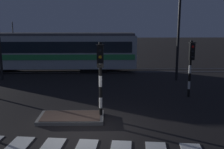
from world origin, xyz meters
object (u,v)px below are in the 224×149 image
traffic_light_median_centre (100,69)px  tram (42,51)px  traffic_light_corner_far_right (191,60)px  street_lamp_trackside_right (180,9)px

traffic_light_median_centre → tram: tram is taller
traffic_light_median_centre → traffic_light_corner_far_right: 5.94m
traffic_light_median_centre → street_lamp_trackside_right: street_lamp_trackside_right is taller
traffic_light_corner_far_right → street_lamp_trackside_right: bearing=84.3°
street_lamp_trackside_right → traffic_light_corner_far_right: bearing=-95.7°
traffic_light_median_centre → traffic_light_corner_far_right: (4.91, 3.33, -0.12)m
traffic_light_corner_far_right → tram: tram is taller
street_lamp_trackside_right → tram: size_ratio=0.50×
traffic_light_median_centre → street_lamp_trackside_right: size_ratio=0.42×
street_lamp_trackside_right → traffic_light_median_centre: bearing=-125.3°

